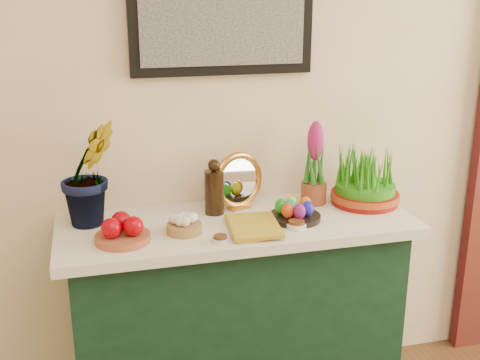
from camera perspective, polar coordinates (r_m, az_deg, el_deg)
name	(u,v)px	position (r m, az deg, el deg)	size (l,w,h in m)	color
sideboard	(237,323)	(2.59, -0.28, -13.38)	(1.30, 0.45, 0.85)	#133621
tablecloth	(237,224)	(2.39, -0.30, -4.21)	(1.40, 0.55, 0.04)	white
hyacinth_green	(88,156)	(2.33, -14.19, 2.20)	(0.27, 0.23, 0.54)	#26711E
apple_bowl	(122,231)	(2.21, -11.10, -4.74)	(0.21, 0.21, 0.10)	#9F4E30
garlic_basket	(184,225)	(2.26, -5.32, -4.27)	(0.14, 0.14, 0.07)	#A87F43
vinegar_cruet	(214,190)	(2.42, -2.46, -0.93)	(0.08, 0.08, 0.23)	black
mirror	(238,181)	(2.48, -0.14, -0.11)	(0.24, 0.14, 0.24)	gold
book	(229,227)	(2.26, -1.03, -4.52)	(0.17, 0.25, 0.03)	gold
spice_dish_left	(220,239)	(2.18, -1.87, -5.62)	(0.06, 0.06, 0.03)	silver
spice_dish_right	(296,225)	(2.31, 5.36, -4.24)	(0.08, 0.08, 0.03)	silver
egg_plate	(295,212)	(2.38, 5.21, -3.02)	(0.26, 0.26, 0.08)	black
hyacinth_pink	(315,167)	(2.54, 7.08, 1.24)	(0.11, 0.11, 0.36)	brown
wheatgrass_sabzeh	(366,180)	(2.58, 11.85, -0.02)	(0.29, 0.29, 0.24)	maroon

